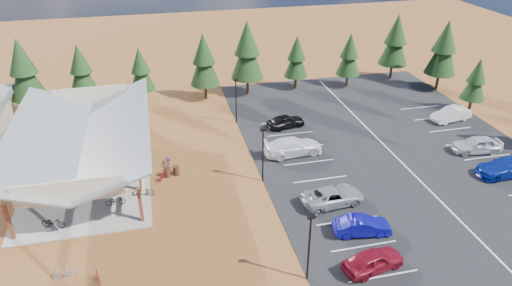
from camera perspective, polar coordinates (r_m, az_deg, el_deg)
name	(u,v)px	position (r m, az deg, el deg)	size (l,w,h in m)	color
ground	(210,201)	(38.01, -5.81, -7.28)	(140.00, 140.00, 0.00)	brown
asphalt_lot	(396,157)	(45.84, 17.13, -1.72)	(27.00, 44.00, 0.04)	black
concrete_pad	(90,172)	(44.21, -20.09, -3.38)	(10.60, 18.60, 0.10)	gray
bike_pavilion	(82,135)	(42.45, -20.92, 0.95)	(11.65, 19.40, 4.97)	maroon
lamp_post_0	(309,243)	(29.42, 6.68, -12.37)	(0.50, 0.25, 5.14)	black
lamp_post_1	(263,151)	(38.81, 0.87, -1.06)	(0.50, 0.25, 5.14)	black
lamp_post_2	(236,98)	(49.35, -2.52, 5.65)	(0.50, 0.25, 5.14)	black
trash_bin_0	(167,172)	(41.50, -11.07, -3.58)	(0.60, 0.60, 0.90)	#402517
trash_bin_1	(176,170)	(41.59, -9.93, -3.39)	(0.60, 0.60, 0.90)	#402517
pine_1	(23,70)	(56.33, -27.09, 8.17)	(3.84, 3.84, 8.94)	#382314
pine_2	(81,69)	(56.78, -21.06, 8.61)	(3.22, 3.22, 7.51)	#382314
pine_3	(141,70)	(55.91, -14.23, 8.89)	(2.93, 2.93, 6.82)	#382314
pine_4	(204,60)	(55.28, -6.53, 10.30)	(3.53, 3.53, 8.22)	#382314
pine_5	(247,50)	(56.07, -1.12, 11.50)	(4.02, 4.02, 9.36)	#382314
pine_6	(296,57)	(58.67, 5.08, 10.69)	(3.01, 3.01, 7.00)	#382314
pine_7	(349,54)	(60.25, 11.60, 10.79)	(3.06, 3.06, 7.13)	#382314
pine_8	(395,40)	(64.22, 17.04, 12.19)	(3.78, 3.78, 8.82)	#382314
pine_12	(476,80)	(57.63, 25.82, 7.15)	(2.71, 2.71, 6.32)	#382314
pine_13	(444,48)	(62.38, 22.46, 10.92)	(3.86, 3.86, 8.98)	#382314
bike_0	(53,222)	(37.91, -24.02, -9.03)	(0.64, 1.83, 0.96)	black
bike_1	(62,180)	(42.80, -23.13, -4.25)	(0.47, 1.67, 1.01)	gray
bike_2	(49,160)	(46.40, -24.46, -2.00)	(0.61, 1.74, 0.91)	navy
bike_3	(82,130)	(50.93, -20.87, 1.50)	(0.46, 1.63, 0.98)	maroon
bike_4	(115,201)	(38.73, -17.18, -6.90)	(0.54, 1.56, 0.82)	black
bike_5	(115,182)	(40.86, -17.18, -4.67)	(0.50, 1.78, 1.07)	#9C9FA4
bike_6	(108,162)	(44.16, -18.03, -2.24)	(0.64, 1.84, 0.97)	#1B4E8C
bike_7	(119,135)	(48.75, -16.77, 1.01)	(0.47, 1.67, 1.00)	maroon
bike_11	(98,278)	(32.22, -19.15, -15.70)	(0.46, 1.64, 0.99)	maroon
bike_13	(64,273)	(33.44, -22.88, -14.73)	(0.42, 1.48, 0.89)	gray
bike_14	(168,160)	(43.14, -10.92, -2.16)	(0.66, 1.90, 1.00)	navy
bike_15	(164,174)	(41.14, -11.38, -3.79)	(0.50, 1.78, 1.07)	maroon
bike_16	(143,192)	(39.28, -13.93, -5.94)	(0.62, 1.77, 0.93)	black
car_0	(373,260)	(32.30, 14.44, -14.01)	(1.74, 4.33, 1.48)	maroon
car_1	(362,226)	(35.01, 13.10, -10.06)	(1.48, 4.24, 1.40)	#0A097D
car_2	(333,196)	(37.63, 9.57, -6.56)	(2.38, 5.16, 1.43)	gray
car_3	(293,146)	(44.08, 4.67, -0.43)	(2.32, 5.70, 1.65)	white
car_4	(286,121)	(49.28, 3.75, 2.74)	(1.67, 4.15, 1.41)	black
car_7	(507,167)	(46.43, 28.84, -2.66)	(2.24, 5.52, 1.60)	navy
car_8	(477,145)	(49.26, 25.90, -0.17)	(1.91, 4.75, 1.62)	#B3B7BC
car_9	(451,114)	(55.10, 23.22, 3.32)	(1.61, 4.61, 1.52)	silver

